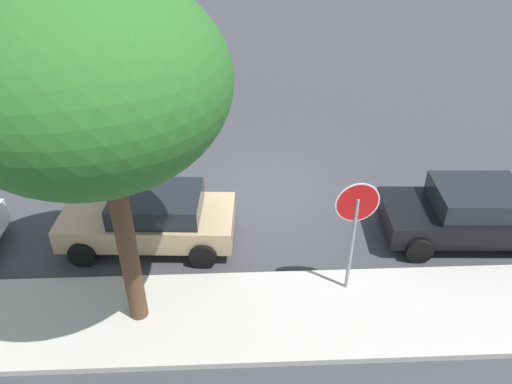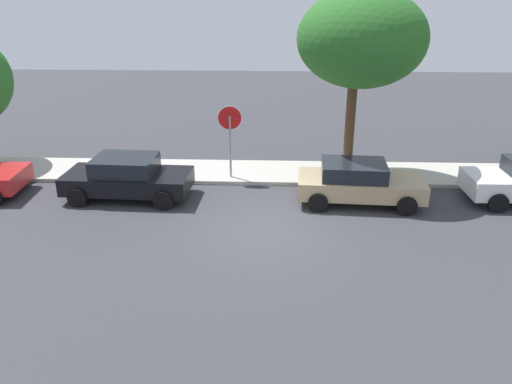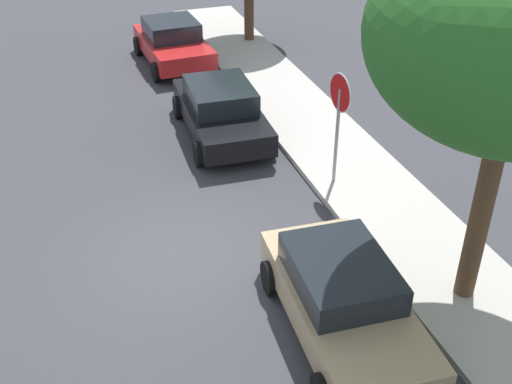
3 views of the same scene
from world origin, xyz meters
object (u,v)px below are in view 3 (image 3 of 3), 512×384
object	(u,v)px
stop_sign	(339,110)
parked_car_black	(221,110)
parked_car_tan	(343,299)
parked_car_red	(173,43)

from	to	relation	value
stop_sign	parked_car_black	xyz separation A→B (m)	(-3.38, -1.78, -1.24)
parked_car_black	stop_sign	bearing A→B (deg)	27.72
parked_car_tan	parked_car_black	bearing A→B (deg)	178.98
stop_sign	parked_car_tan	bearing A→B (deg)	-23.33
parked_car_black	parked_car_red	bearing A→B (deg)	-179.76
stop_sign	parked_car_red	world-z (taller)	stop_sign
parked_car_tan	parked_car_red	world-z (taller)	parked_car_red
parked_car_black	parked_car_red	distance (m)	5.67
parked_car_tan	parked_car_red	distance (m)	13.49
parked_car_black	parked_car_red	size ratio (longest dim) A/B	1.09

